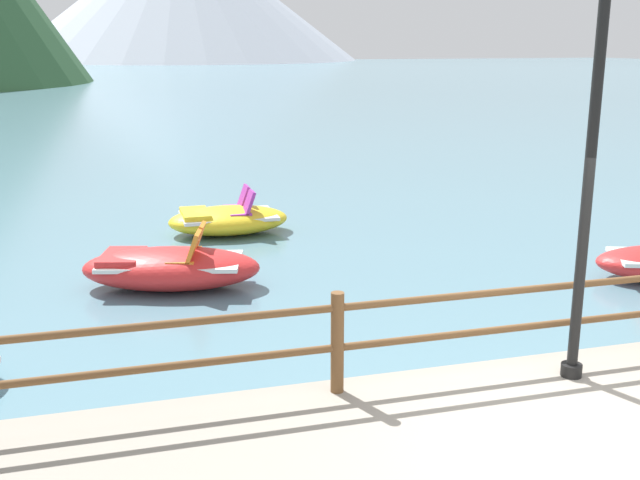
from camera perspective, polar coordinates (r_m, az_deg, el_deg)
name	(u,v)px	position (r m, az deg, el deg)	size (l,w,h in m)	color
ground_plane	(168,104)	(44.81, -11.29, 9.95)	(200.00, 200.00, 0.00)	slate
dock_railing	(508,315)	(7.49, 13.90, -5.45)	(23.92, 0.12, 0.95)	brown
lamp_post	(595,107)	(7.14, 19.92, 9.33)	(0.28, 0.28, 4.22)	black
pedal_boat_0	(228,219)	(14.32, -6.93, 1.56)	(2.23, 1.37, 0.84)	yellow
pedal_boat_2	(170,267)	(11.28, -11.14, -2.01)	(2.81, 1.87, 0.90)	red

